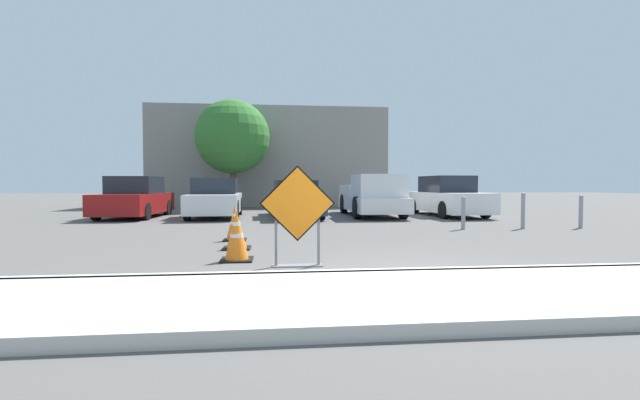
{
  "coord_description": "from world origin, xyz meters",
  "views": [
    {
      "loc": [
        -1.74,
        -5.45,
        1.26
      ],
      "look_at": [
        0.3,
        13.73,
        0.55
      ],
      "focal_mm": 24.0,
      "sensor_mm": 36.0,
      "label": 1
    }
  ],
  "objects": [
    {
      "name": "parked_car_third",
      "position": [
        -0.95,
        11.04,
        0.66
      ],
      "size": [
        1.97,
        4.72,
        1.41
      ],
      "rotation": [
        0.0,
        0.0,
        3.2
      ],
      "color": "navy",
      "rests_on": "ground_plane"
    },
    {
      "name": "parked_car_nearest",
      "position": [
        -7.03,
        11.42,
        0.71
      ],
      "size": [
        2.01,
        4.3,
        1.56
      ],
      "rotation": [
        0.0,
        0.0,
        3.1
      ],
      "color": "maroon",
      "rests_on": "ground_plane"
    },
    {
      "name": "traffic_cone_second",
      "position": [
        -2.48,
        2.98,
        0.29
      ],
      "size": [
        0.53,
        0.53,
        0.59
      ],
      "color": "black",
      "rests_on": "ground_plane"
    },
    {
      "name": "street_tree_behind_lot",
      "position": [
        -3.84,
        16.48,
        3.64
      ],
      "size": [
        3.72,
        3.72,
        5.51
      ],
      "color": "#513823",
      "rests_on": "ground_plane"
    },
    {
      "name": "building_facade_backdrop",
      "position": [
        -2.03,
        20.79,
        2.81
      ],
      "size": [
        13.39,
        5.0,
        5.62
      ],
      "color": "gray",
      "rests_on": "ground_plane"
    },
    {
      "name": "parked_car_second",
      "position": [
        -3.99,
        11.15,
        0.69
      ],
      "size": [
        1.98,
        4.34,
        1.49
      ],
      "rotation": [
        0.0,
        0.0,
        3.18
      ],
      "color": "silver",
      "rests_on": "ground_plane"
    },
    {
      "name": "bollard_nearest",
      "position": [
        3.49,
        5.94,
        0.49
      ],
      "size": [
        0.12,
        0.12,
        0.92
      ],
      "color": "gray",
      "rests_on": "ground_plane"
    },
    {
      "name": "sidewalk_strip",
      "position": [
        0.0,
        -1.08,
        0.07
      ],
      "size": [
        21.95,
        2.16,
        0.14
      ],
      "color": "beige",
      "rests_on": "ground_plane"
    },
    {
      "name": "pickup_truck",
      "position": [
        2.09,
        10.99,
        0.74
      ],
      "size": [
        1.98,
        5.28,
        1.63
      ],
      "rotation": [
        0.0,
        0.0,
        3.13
      ],
      "color": "silver",
      "rests_on": "ground_plane"
    },
    {
      "name": "ground_plane",
      "position": [
        0.0,
        10.0,
        0.0
      ],
      "size": [
        96.0,
        96.0,
        0.0
      ],
      "primitive_type": "plane",
      "color": "#565451"
    },
    {
      "name": "bollard_second",
      "position": [
        5.25,
        5.94,
        0.54
      ],
      "size": [
        0.12,
        0.12,
        1.03
      ],
      "color": "gray",
      "rests_on": "ground_plane"
    },
    {
      "name": "bollard_third",
      "position": [
        7.02,
        5.94,
        0.5
      ],
      "size": [
        0.12,
        0.12,
        0.96
      ],
      "color": "gray",
      "rests_on": "ground_plane"
    },
    {
      "name": "curb_lip",
      "position": [
        0.0,
        0.0,
        0.07
      ],
      "size": [
        21.95,
        0.2,
        0.14
      ],
      "color": "beige",
      "rests_on": "ground_plane"
    },
    {
      "name": "traffic_cone_third",
      "position": [
        -2.64,
        4.25,
        0.38
      ],
      "size": [
        0.5,
        0.5,
        0.78
      ],
      "color": "black",
      "rests_on": "ground_plane"
    },
    {
      "name": "parked_car_fourth",
      "position": [
        5.14,
        11.01,
        0.73
      ],
      "size": [
        2.0,
        4.66,
        1.59
      ],
      "rotation": [
        0.0,
        0.0,
        3.19
      ],
      "color": "white",
      "rests_on": "ground_plane"
    },
    {
      "name": "road_closed_sign",
      "position": [
        -1.4,
        1.02,
        0.84
      ],
      "size": [
        1.15,
        0.2,
        1.55
      ],
      "color": "black",
      "rests_on": "ground_plane"
    },
    {
      "name": "traffic_cone_nearest",
      "position": [
        -2.37,
        1.67,
        0.4
      ],
      "size": [
        0.52,
        0.52,
        0.83
      ],
      "color": "black",
      "rests_on": "ground_plane"
    }
  ]
}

